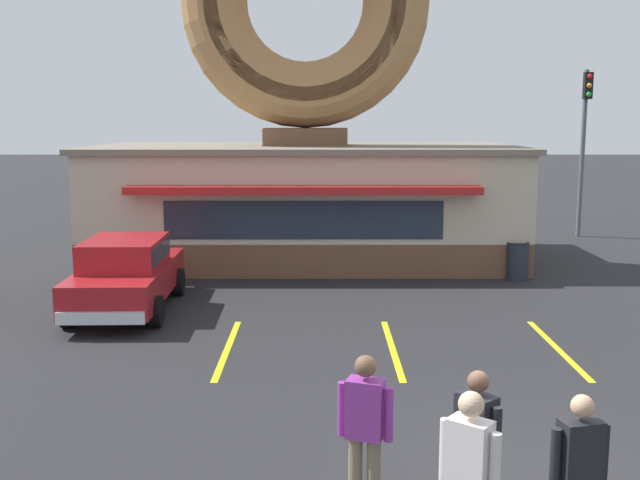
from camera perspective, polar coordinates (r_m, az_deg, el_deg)
name	(u,v)px	position (r m, az deg, el deg)	size (l,w,h in m)	color
ground_plane	(521,479)	(9.39, 15.05, -17.17)	(160.00, 160.00, 0.00)	#232326
donut_shop_building	(302,132)	(22.05, -1.39, 8.21)	(12.30, 6.75, 10.96)	brown
car_red	(123,272)	(16.68, -14.81, -2.34)	(2.06, 4.60, 1.60)	maroon
pedestrian_blue_sweater_man	(473,441)	(7.94, 11.55, -14.78)	(0.42, 0.49, 1.66)	slate
pedestrian_hooded_kid	(575,470)	(7.64, 18.86, -16.23)	(0.58, 0.32, 1.64)	#7F7056
pedestrian_leather_jacket_man	(362,427)	(8.00, 3.19, -14.01)	(0.57, 0.35, 1.74)	#7F7056
pedestrian_clipboard_woman	(465,474)	(7.13, 11.02, -17.11)	(0.48, 0.43, 1.76)	#232328
trash_bin	(514,260)	(20.05, 14.56, -1.50)	(0.57, 0.57, 0.97)	#232833
traffic_light_pole	(580,131)	(27.75, 19.22, 7.85)	(0.28, 0.47, 5.80)	#595B60
parking_stripe_far_left	(224,348)	(13.84, -7.32, -8.20)	(0.12, 3.60, 0.01)	yellow
parking_stripe_left	(389,348)	(13.80, 5.28, -8.21)	(0.12, 3.60, 0.01)	yellow
parking_stripe_mid_left	(553,348)	(14.40, 17.36, -7.86)	(0.12, 3.60, 0.01)	yellow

